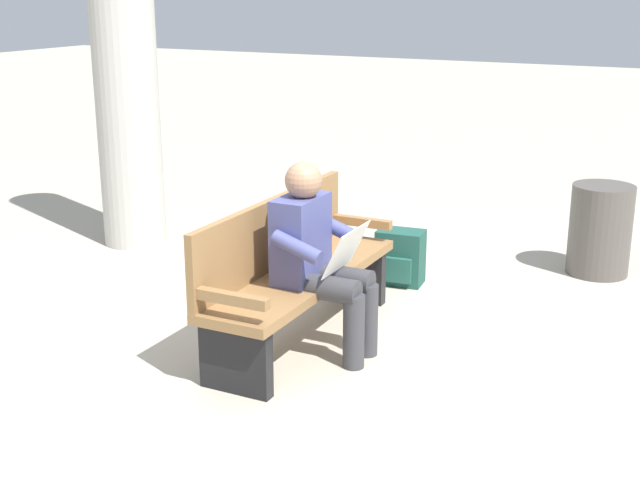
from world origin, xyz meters
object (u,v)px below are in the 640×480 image
Objects in this scene: person_seated at (318,254)px; trash_bin at (600,230)px; support_pillar at (125,61)px; backpack at (400,258)px; bench_near at (293,270)px.

person_seated is 2.65m from trash_bin.
trash_bin is (-0.99, 3.74, -1.20)m from support_pillar.
support_pillar is (-1.33, -2.49, 0.93)m from person_seated.
support_pillar reaches higher than backpack.
bench_near is 1.53× the size of person_seated.
backpack is (-1.28, 0.20, -0.26)m from bench_near.
bench_near is 2.66m from trash_bin.
bench_near is 1.32m from backpack.
bench_near reaches higher than trash_bin.
bench_near is 2.79m from support_pillar.
person_seated is 2.87× the size of backpack.
support_pillar reaches higher than bench_near.
backpack is at bearing 170.13° from bench_near.
support_pillar reaches higher than trash_bin.
bench_near is at bearing -33.88° from trash_bin.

